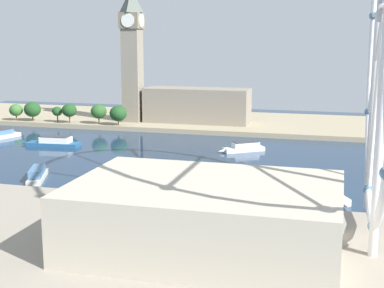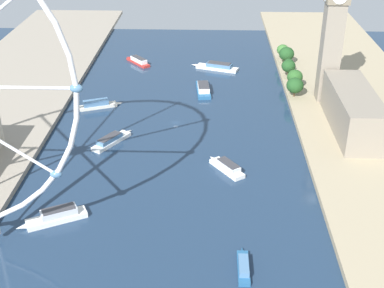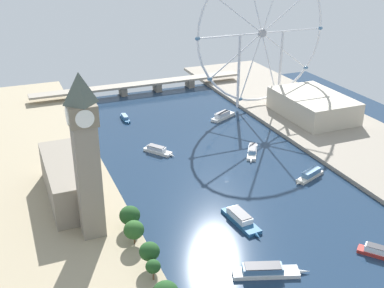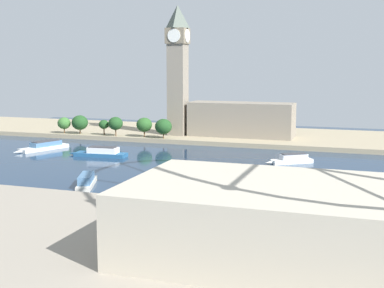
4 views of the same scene
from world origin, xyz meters
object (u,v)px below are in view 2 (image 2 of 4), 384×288
at_px(tour_boat_3, 98,104).
at_px(tour_boat_5, 203,88).
at_px(parliament_block, 353,110).
at_px(tour_boat_0, 243,266).
at_px(tour_boat_7, 111,140).
at_px(tour_boat_6, 227,167).
at_px(tour_boat_2, 138,61).
at_px(tour_boat_4, 217,67).
at_px(tour_boat_1, 56,216).
at_px(clock_tower, 333,30).

distance_m(tour_boat_3, tour_boat_5, 73.49).
relative_size(parliament_block, tour_boat_0, 3.22).
xyz_separation_m(tour_boat_3, tour_boat_7, (-17.09, 48.07, -0.25)).
distance_m(tour_boat_6, tour_boat_7, 69.64).
bearing_deg(tour_boat_2, tour_boat_4, -139.07).
relative_size(tour_boat_4, tour_boat_5, 1.05).
bearing_deg(tour_boat_1, tour_boat_2, -119.72).
height_order(tour_boat_0, tour_boat_2, tour_boat_2).
bearing_deg(tour_boat_6, tour_boat_0, 148.02).
bearing_deg(tour_boat_5, tour_boat_4, -17.58).
relative_size(tour_boat_1, tour_boat_3, 1.07).
height_order(tour_boat_2, tour_boat_7, tour_boat_2).
bearing_deg(tour_boat_4, tour_boat_2, 9.47).
bearing_deg(tour_boat_2, tour_boat_5, -175.91).
relative_size(parliament_block, tour_boat_3, 2.57).
distance_m(clock_tower, tour_boat_3, 154.35).
distance_m(tour_boat_0, tour_boat_4, 224.17).
relative_size(tour_boat_0, tour_boat_6, 0.92).
height_order(parliament_block, tour_boat_7, parliament_block).
height_order(tour_boat_4, tour_boat_5, tour_boat_5).
relative_size(clock_tower, tour_boat_4, 2.39).
bearing_deg(tour_boat_0, parliament_block, -29.29).
xyz_separation_m(parliament_block, tour_boat_0, (67.71, 119.30, -12.83)).
bearing_deg(parliament_block, clock_tower, -81.15).
bearing_deg(tour_boat_7, tour_boat_2, 32.81).
relative_size(clock_tower, tour_boat_7, 3.09).
height_order(tour_boat_0, tour_boat_3, tour_boat_3).
bearing_deg(parliament_block, tour_boat_4, -54.03).
xyz_separation_m(tour_boat_2, tour_boat_3, (15.46, 84.98, 0.08)).
distance_m(tour_boat_1, tour_boat_6, 88.41).
relative_size(tour_boat_1, tour_boat_6, 1.24).
bearing_deg(tour_boat_0, tour_boat_2, 16.92).
bearing_deg(tour_boat_2, tour_boat_1, 138.23).
bearing_deg(tour_boat_7, tour_boat_0, -113.97).
relative_size(tour_boat_2, tour_boat_4, 0.70).
xyz_separation_m(tour_boat_2, tour_boat_7, (-1.62, 133.05, -0.17)).
height_order(clock_tower, tour_boat_5, clock_tower).
relative_size(parliament_block, tour_boat_7, 2.48).
bearing_deg(tour_boat_7, tour_boat_4, 5.81).
xyz_separation_m(clock_tower, tour_boat_5, (79.32, -16.97, -46.51)).
bearing_deg(parliament_block, tour_boat_5, -35.00).
bearing_deg(clock_tower, tour_boat_2, -28.91).
height_order(clock_tower, tour_boat_6, clock_tower).
xyz_separation_m(tour_boat_0, tour_boat_4, (8.28, -224.01, 0.50)).
bearing_deg(clock_tower, tour_boat_4, -41.57).
height_order(clock_tower, tour_boat_7, clock_tower).
distance_m(clock_tower, parliament_block, 55.63).
xyz_separation_m(tour_boat_5, tour_boat_6, (-13.74, 105.10, -0.12)).
height_order(tour_boat_0, tour_boat_6, tour_boat_6).
height_order(clock_tower, tour_boat_3, clock_tower).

